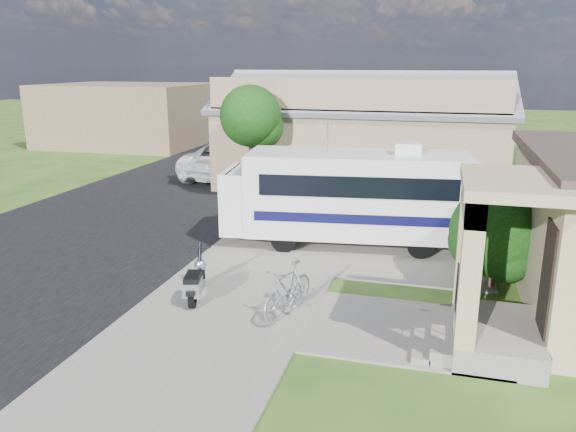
% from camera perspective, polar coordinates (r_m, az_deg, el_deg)
% --- Properties ---
extents(ground, '(120.00, 120.00, 0.00)m').
position_cam_1_polar(ground, '(13.47, -0.78, -8.23)').
color(ground, '#204612').
extents(street_slab, '(9.00, 80.00, 0.02)m').
position_cam_1_polar(street_slab, '(25.02, -10.98, 2.66)').
color(street_slab, black).
rests_on(street_slab, ground).
extents(sidewalk_slab, '(4.00, 80.00, 0.06)m').
position_cam_1_polar(sidewalk_slab, '(22.93, 3.77, 1.81)').
color(sidewalk_slab, slate).
rests_on(sidewalk_slab, ground).
extents(driveway_slab, '(7.00, 6.00, 0.05)m').
position_cam_1_polar(driveway_slab, '(17.32, 8.17, -2.84)').
color(driveway_slab, slate).
rests_on(driveway_slab, ground).
extents(walk_slab, '(4.00, 3.00, 0.05)m').
position_cam_1_polar(walk_slab, '(12.11, 11.89, -11.28)').
color(walk_slab, slate).
rests_on(walk_slab, ground).
extents(warehouse, '(12.50, 8.40, 5.04)m').
position_cam_1_polar(warehouse, '(26.27, 7.78, 7.78)').
color(warehouse, '#856953').
rests_on(warehouse, ground).
extents(distant_bldg_far, '(10.00, 8.00, 4.00)m').
position_cam_1_polar(distant_bldg_far, '(39.69, -15.94, 9.88)').
color(distant_bldg_far, brown).
rests_on(distant_bldg_far, ground).
extents(distant_bldg_near, '(8.00, 7.00, 3.20)m').
position_cam_1_polar(distant_bldg_near, '(49.57, -6.64, 10.87)').
color(distant_bldg_near, '#856953').
rests_on(distant_bldg_near, ground).
extents(street_tree_a, '(2.44, 2.40, 4.58)m').
position_cam_1_polar(street_tree_a, '(22.19, -3.53, 9.80)').
color(street_tree_a, '#312316').
rests_on(street_tree_a, ground).
extents(street_tree_b, '(2.44, 2.40, 4.73)m').
position_cam_1_polar(street_tree_b, '(31.78, 2.40, 11.74)').
color(street_tree_b, '#312316').
rests_on(street_tree_b, ground).
extents(street_tree_c, '(2.44, 2.40, 4.42)m').
position_cam_1_polar(street_tree_c, '(40.60, 5.33, 12.07)').
color(street_tree_c, '#312316').
rests_on(street_tree_c, ground).
extents(motorhome, '(7.46, 3.16, 3.71)m').
position_cam_1_polar(motorhome, '(16.84, 6.14, 2.24)').
color(motorhome, silver).
rests_on(motorhome, ground).
extents(shrub, '(2.45, 2.34, 3.01)m').
position_cam_1_polar(shrub, '(14.46, 20.72, -1.10)').
color(shrub, '#312316').
rests_on(shrub, ground).
extents(scooter, '(0.78, 1.68, 1.12)m').
position_cam_1_polar(scooter, '(13.21, -9.36, -6.58)').
color(scooter, black).
rests_on(scooter, ground).
extents(bicycle, '(1.04, 1.98, 1.15)m').
position_cam_1_polar(bicycle, '(12.26, 0.00, -7.77)').
color(bicycle, '#A7A7AE').
rests_on(bicycle, ground).
extents(pickup_truck, '(3.99, 6.90, 1.81)m').
position_cam_1_polar(pickup_truck, '(27.28, -5.25, 5.83)').
color(pickup_truck, white).
rests_on(pickup_truck, ground).
extents(van, '(3.42, 6.22, 1.71)m').
position_cam_1_polar(van, '(33.68, -2.22, 7.61)').
color(van, white).
rests_on(van, ground).
extents(garden_hose, '(0.38, 0.38, 0.17)m').
position_cam_1_polar(garden_hose, '(12.65, 15.79, -10.04)').
color(garden_hose, '#14662D').
rests_on(garden_hose, ground).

